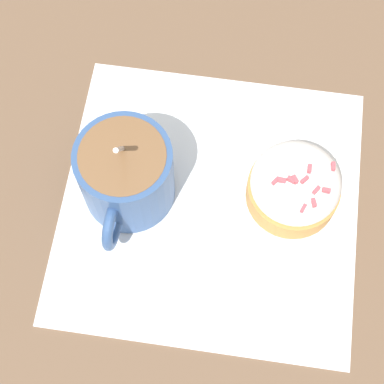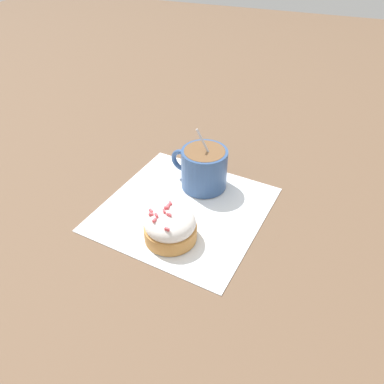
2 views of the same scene
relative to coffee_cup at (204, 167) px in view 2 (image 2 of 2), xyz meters
The scene contains 4 objects.
ground_plane 0.09m from the coffee_cup, behind, with size 3.00×3.00×0.00m, color brown.
paper_napkin 0.08m from the coffee_cup, behind, with size 0.29×0.29×0.00m.
coffee_cup is the anchor object (origin of this frame).
frosted_pastry 0.15m from the coffee_cup, behind, with size 0.08×0.08×0.06m.
Camera 2 is at (-0.45, -0.19, 0.42)m, focal length 35.00 mm.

